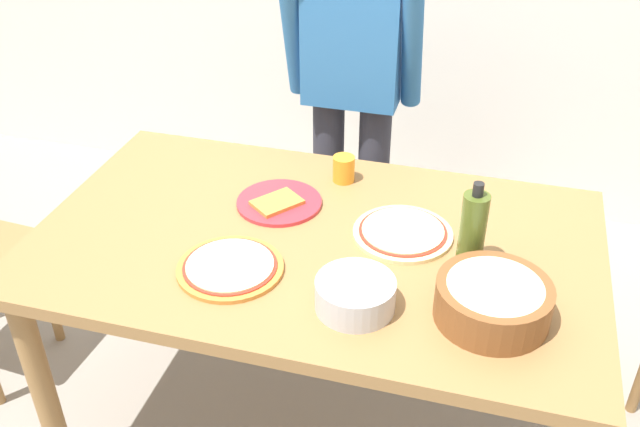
% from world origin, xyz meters
% --- Properties ---
extents(ground, '(8.00, 8.00, 0.00)m').
position_xyz_m(ground, '(0.00, 0.00, 0.00)').
color(ground, gray).
extents(dining_table, '(1.60, 0.96, 0.76)m').
position_xyz_m(dining_table, '(0.00, 0.00, 0.67)').
color(dining_table, olive).
rests_on(dining_table, ground).
extents(person_cook, '(0.49, 0.25, 1.62)m').
position_xyz_m(person_cook, '(-0.07, 0.76, 0.94)').
color(person_cook, '#2D2D38').
rests_on(person_cook, ground).
extents(pizza_raw_on_board, '(0.29, 0.29, 0.02)m').
position_xyz_m(pizza_raw_on_board, '(0.24, 0.08, 0.77)').
color(pizza_raw_on_board, beige).
rests_on(pizza_raw_on_board, dining_table).
extents(pizza_cooked_on_tray, '(0.29, 0.29, 0.02)m').
position_xyz_m(pizza_cooked_on_tray, '(-0.18, -0.21, 0.77)').
color(pizza_cooked_on_tray, '#C67A33').
rests_on(pizza_cooked_on_tray, dining_table).
extents(plate_with_slice, '(0.26, 0.26, 0.02)m').
position_xyz_m(plate_with_slice, '(-0.15, 0.14, 0.77)').
color(plate_with_slice, red).
rests_on(plate_with_slice, dining_table).
extents(popcorn_bowl, '(0.28, 0.28, 0.11)m').
position_xyz_m(popcorn_bowl, '(0.50, -0.21, 0.82)').
color(popcorn_bowl, brown).
rests_on(popcorn_bowl, dining_table).
extents(mixing_bowl_steel, '(0.20, 0.20, 0.08)m').
position_xyz_m(mixing_bowl_steel, '(0.18, -0.26, 0.80)').
color(mixing_bowl_steel, '#B7B7BC').
rests_on(mixing_bowl_steel, dining_table).
extents(olive_oil_bottle, '(0.07, 0.07, 0.26)m').
position_xyz_m(olive_oil_bottle, '(0.43, -0.01, 0.87)').
color(olive_oil_bottle, '#47561E').
rests_on(olive_oil_bottle, dining_table).
extents(cup_orange, '(0.07, 0.07, 0.08)m').
position_xyz_m(cup_orange, '(-0.00, 0.33, 0.80)').
color(cup_orange, orange).
rests_on(cup_orange, dining_table).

